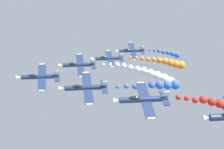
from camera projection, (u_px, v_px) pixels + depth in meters
airplane_lead at (39, 77)px, 83.56m from camera, size 8.35×10.35×5.29m
airplane_left_inner at (85, 87)px, 73.67m from camera, size 8.22×10.35×5.49m
smoke_trail_left_inner at (161, 85)px, 77.57m from camera, size 3.36×15.30×2.43m
airplane_right_inner at (78, 65)px, 96.75m from camera, size 8.29×10.35×5.39m
smoke_trail_right_inner at (154, 75)px, 100.44m from camera, size 3.16×21.59×7.53m
airplane_left_outer at (143, 99)px, 63.16m from camera, size 8.56×10.35×4.90m
airplane_right_outer at (108, 58)px, 110.31m from camera, size 8.91×10.35×4.15m
smoke_trail_right_outer at (169, 63)px, 115.60m from camera, size 4.38×20.19×5.30m
airplane_high_slot at (131, 51)px, 122.59m from camera, size 8.20×10.35×5.53m
smoke_trail_high_slot at (170, 53)px, 124.86m from camera, size 2.24×11.74×3.46m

